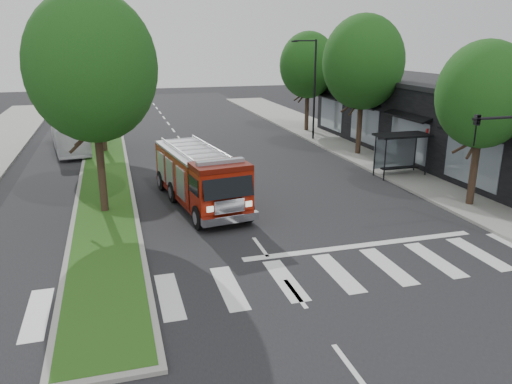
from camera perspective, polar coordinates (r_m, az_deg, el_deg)
ground at (r=20.18m, az=0.51°, el=-6.31°), size 140.00×140.00×0.00m
sidewalk_right at (r=33.91m, az=16.12°, el=2.86°), size 5.00×80.00×0.15m
median at (r=36.61m, az=-16.85°, el=3.82°), size 3.00×50.00×0.15m
storefront_row at (r=36.03m, az=22.57°, el=6.98°), size 8.00×30.00×5.00m
bus_shelter at (r=31.29m, az=16.17°, el=5.40°), size 3.20×1.60×2.61m
tree_right_near at (r=26.06m, az=24.57°, el=10.05°), size 4.40×4.40×8.05m
tree_right_mid at (r=35.96m, az=12.15°, el=14.28°), size 5.60×5.60×9.72m
tree_right_far at (r=45.06m, az=5.98°, el=14.21°), size 5.00×5.00×8.73m
tree_median_near at (r=23.78m, az=-18.27°, el=13.36°), size 5.80×5.80×10.16m
tree_median_far at (r=37.78m, az=-17.70°, el=13.99°), size 5.60×5.60×9.72m
streetlight_right_far at (r=41.02m, az=6.52°, el=12.02°), size 2.11×0.20×8.00m
fire_engine at (r=25.03m, az=-6.44°, el=1.70°), size 3.71×8.81×2.96m
city_bus at (r=40.01m, az=-20.59°, el=6.27°), size 3.34×9.25×2.52m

